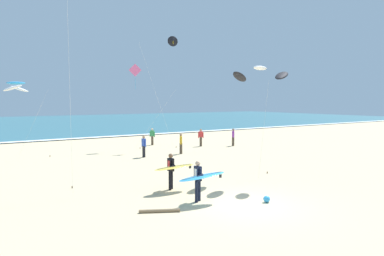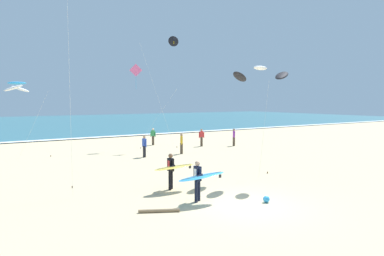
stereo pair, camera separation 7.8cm
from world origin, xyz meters
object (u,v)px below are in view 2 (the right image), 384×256
kite_arc_ivory_mid (260,74)px  bystander_red_top (202,137)px  bystander_blue_top (144,146)px  driftwood_log (159,211)px  surfer_lead (172,168)px  kite_diamond_rose_distant (137,74)px  kite_arc_cobalt_near (17,87)px  surfer_trailing (200,177)px  bystander_green_top (153,136)px  kite_delta_charcoal_far (173,42)px  bystander_purple_top (234,137)px  bystander_yellow_top (181,144)px  beach_ball (266,199)px

kite_arc_ivory_mid → bystander_red_top: kite_arc_ivory_mid is taller
bystander_blue_top → driftwood_log: bearing=-112.7°
surfer_lead → kite_diamond_rose_distant: 15.89m
kite_arc_cobalt_near → driftwood_log: 17.68m
surfer_trailing → kite_arc_cobalt_near: bearing=106.0°
driftwood_log → bystander_green_top: bearing=64.2°
kite_arc_ivory_mid → driftwood_log: size_ratio=3.86×
bystander_green_top → kite_arc_ivory_mid: bearing=-96.3°
kite_delta_charcoal_far → bystander_purple_top: bearing=-23.4°
surfer_lead → kite_arc_ivory_mid: bearing=-6.4°
kite_arc_ivory_mid → bystander_green_top: size_ratio=3.73×
surfer_lead → kite_diamond_rose_distant: kite_diamond_rose_distant is taller
surfer_trailing → kite_arc_ivory_mid: 6.93m
bystander_blue_top → driftwood_log: bystander_blue_top is taller
surfer_lead → bystander_blue_top: (2.98, 9.42, -0.23)m
surfer_trailing → bystander_purple_top: surfer_trailing is taller
kite_arc_cobalt_near → driftwood_log: bearing=-80.7°
surfer_trailing → kite_delta_charcoal_far: 19.02m
bystander_yellow_top → bystander_purple_top: bearing=13.2°
beach_ball → kite_delta_charcoal_far: bearing=72.6°
kite_arc_ivory_mid → beach_ball: bearing=-129.3°
kite_arc_ivory_mid → bystander_yellow_top: 11.03m
surfer_lead → bystander_red_top: size_ratio=1.26×
kite_delta_charcoal_far → bystander_red_top: size_ratio=6.15×
kite_diamond_rose_distant → driftwood_log: kite_diamond_rose_distant is taller
kite_arc_cobalt_near → bystander_blue_top: (7.75, -4.74, -4.33)m
bystander_purple_top → bystander_red_top: 2.99m
bystander_yellow_top → driftwood_log: bystander_yellow_top is taller
bystander_yellow_top → bystander_blue_top: same height
bystander_yellow_top → surfer_lead: bearing=-123.2°
kite_arc_cobalt_near → beach_ball: kite_arc_cobalt_near is taller
kite_diamond_rose_distant → bystander_green_top: size_ratio=4.60×
bystander_red_top → bystander_blue_top: bearing=-158.1°
kite_arc_ivory_mid → bystander_purple_top: size_ratio=3.73×
kite_delta_charcoal_far → bystander_purple_top: size_ratio=6.15×
bystander_yellow_top → bystander_green_top: (0.57, 6.10, 0.00)m
surfer_trailing → bystander_blue_top: (3.03, 11.74, -0.23)m
kite_delta_charcoal_far → beach_ball: bearing=-107.4°
kite_diamond_rose_distant → kite_arc_ivory_mid: bearing=-88.9°
surfer_lead → driftwood_log: (-2.02, -2.55, -0.98)m
bystander_yellow_top → driftwood_log: (-8.14, -11.89, -0.75)m
bystander_red_top → driftwood_log: bearing=-129.1°
bystander_yellow_top → bystander_purple_top: (6.52, 1.53, 0.00)m
kite_diamond_rose_distant → bystander_green_top: kite_diamond_rose_distant is taller
surfer_lead → surfer_trailing: same height
kite_arc_cobalt_near → kite_arc_ivory_mid: kite_arc_ivory_mid is taller
bystander_blue_top → beach_ball: bystander_blue_top is taller
bystander_blue_top → driftwood_log: size_ratio=1.03×
kite_arc_ivory_mid → kite_delta_charcoal_far: size_ratio=0.61×
bystander_purple_top → bystander_red_top: bearing=152.7°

